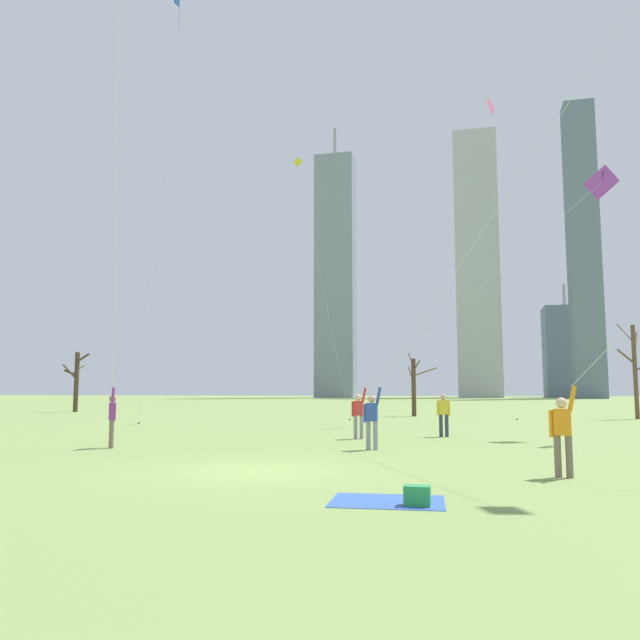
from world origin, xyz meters
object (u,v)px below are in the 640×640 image
object	(u,v)px
distant_kite_drifting_left_yellow	(305,200)
bare_tree_left_of_center	(635,367)
kite_flyer_midfield_left_green	(113,343)
distant_kite_low_near_trees_pink	(493,135)
picnic_spot	(404,498)
bare_tree_far_right_edge	(76,380)
kite_flyer_midfield_center_purple	(420,355)
distant_kite_drifting_right_blue	(174,38)
bare_tree_rightmost	(414,384)
kite_flyer_midfield_right_teal	(408,362)
bystander_strolling_midfield	(444,413)

from	to	relation	value
distant_kite_drifting_left_yellow	bare_tree_left_of_center	xyz separation A→B (m)	(19.96, 5.67, -10.56)
kite_flyer_midfield_left_green	distant_kite_drifting_left_yellow	world-z (taller)	distant_kite_drifting_left_yellow
distant_kite_low_near_trees_pink	picnic_spot	bearing A→B (deg)	-95.54
bare_tree_far_right_edge	kite_flyer_midfield_center_purple	bearing A→B (deg)	-36.63
kite_flyer_midfield_left_green	distant_kite_drifting_right_blue	size ratio (longest dim) A/B	0.58
distant_kite_drifting_left_yellow	distant_kite_low_near_trees_pink	world-z (taller)	distant_kite_low_near_trees_pink
kite_flyer_midfield_center_purple	kite_flyer_midfield_left_green	bearing A→B (deg)	-138.27
distant_kite_low_near_trees_pink	picnic_spot	distance (m)	32.58
picnic_spot	bare_tree_rightmost	size ratio (longest dim) A/B	0.43
kite_flyer_midfield_left_green	kite_flyer_midfield_right_teal	world-z (taller)	kite_flyer_midfield_right_teal
bare_tree_rightmost	bystander_strolling_midfield	bearing A→B (deg)	-81.70
distant_kite_low_near_trees_pink	bare_tree_far_right_edge	distance (m)	37.69
distant_kite_drifting_right_blue	bare_tree_left_of_center	size ratio (longest dim) A/B	3.86
kite_flyer_midfield_right_teal	distant_kite_low_near_trees_pink	distance (m)	24.12
bare_tree_left_of_center	bare_tree_rightmost	xyz separation A→B (m)	(-13.91, 1.04, -1.02)
distant_kite_drifting_right_blue	kite_flyer_midfield_center_purple	bearing A→B (deg)	-22.76
distant_kite_drifting_left_yellow	bystander_strolling_midfield	bearing A→B (deg)	-54.96
bare_tree_left_of_center	bare_tree_rightmost	world-z (taller)	bare_tree_left_of_center
distant_kite_low_near_trees_pink	bare_tree_rightmost	xyz separation A→B (m)	(-5.54, 6.47, -14.83)
distant_kite_drifting_right_blue	bystander_strolling_midfield	bearing A→B (deg)	-18.94
distant_kite_drifting_left_yellow	picnic_spot	size ratio (longest dim) A/B	8.81
bystander_strolling_midfield	kite_flyer_midfield_center_purple	bearing A→B (deg)	-137.40
kite_flyer_midfield_center_purple	bare_tree_rightmost	bearing A→B (deg)	95.71
distant_kite_drifting_right_blue	bare_tree_far_right_edge	size ratio (longest dim) A/B	4.79
kite_flyer_midfield_right_teal	bare_tree_far_right_edge	distance (m)	41.10
bystander_strolling_midfield	bare_tree_far_right_edge	xyz separation A→B (m)	(-31.00, 21.70, 1.76)
kite_flyer_midfield_left_green	bare_tree_far_right_edge	distance (m)	37.03
distant_kite_drifting_right_blue	kite_flyer_midfield_right_teal	bearing A→B (deg)	-39.09
kite_flyer_midfield_right_teal	distant_kite_low_near_trees_pink	xyz separation A→B (m)	(3.45, 19.01, 14.43)
bare_tree_left_of_center	bare_tree_rightmost	size ratio (longest dim) A/B	1.39
bare_tree_rightmost	bare_tree_far_right_edge	distance (m)	28.28
bystander_strolling_midfield	distant_kite_drifting_left_yellow	distance (m)	20.12
bare_tree_left_of_center	distant_kite_drifting_left_yellow	bearing A→B (deg)	-164.15
distant_kite_low_near_trees_pink	picnic_spot	world-z (taller)	distant_kite_low_near_trees_pink
kite_flyer_midfield_center_purple	distant_kite_low_near_trees_pink	size ratio (longest dim) A/B	0.58
distant_kite_low_near_trees_pink	bare_tree_far_right_edge	world-z (taller)	distant_kite_low_near_trees_pink
distant_kite_drifting_right_blue	distant_kite_low_near_trees_pink	xyz separation A→B (m)	(17.03, 7.98, -3.94)
bare_tree_left_of_center	bare_tree_far_right_edge	xyz separation A→B (m)	(-42.09, 3.37, -0.55)
bare_tree_left_of_center	distant_kite_drifting_right_blue	bearing A→B (deg)	-152.17
bystander_strolling_midfield	bare_tree_left_of_center	world-z (taller)	bare_tree_left_of_center
kite_flyer_midfield_center_purple	bare_tree_left_of_center	world-z (taller)	kite_flyer_midfield_center_purple
kite_flyer_midfield_left_green	bystander_strolling_midfield	distance (m)	12.56
kite_flyer_midfield_left_green	bystander_strolling_midfield	size ratio (longest dim) A/B	8.54
picnic_spot	kite_flyer_midfield_center_purple	bearing A→B (deg)	93.42
distant_kite_drifting_left_yellow	bare_tree_rightmost	distance (m)	14.69
kite_flyer_midfield_right_teal	bare_tree_rightmost	world-z (taller)	kite_flyer_midfield_right_teal
kite_flyer_midfield_center_purple	distant_kite_drifting_left_yellow	bearing A→B (deg)	121.02
distant_kite_drifting_left_yellow	kite_flyer_midfield_left_green	bearing A→B (deg)	-90.90
distant_kite_drifting_left_yellow	picnic_spot	xyz separation A→B (m)	(8.90, -27.47, -13.68)
distant_kite_drifting_right_blue	distant_kite_low_near_trees_pink	size ratio (longest dim) A/B	1.23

